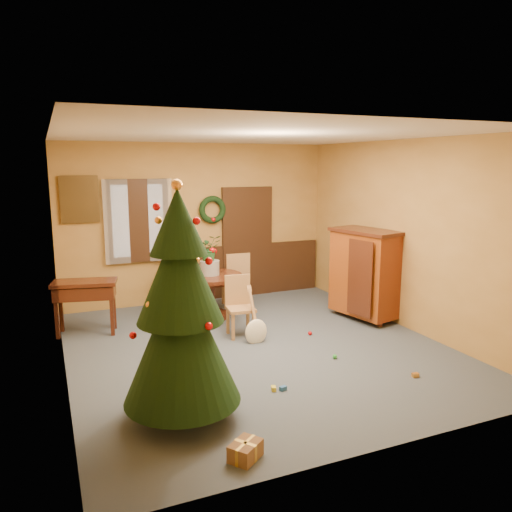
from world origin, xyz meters
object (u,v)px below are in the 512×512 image
chair_near (239,303)px  writing_desk (85,294)px  christmas_tree (180,310)px  dining_table (210,288)px  sideboard (365,272)px

chair_near → writing_desk: (-2.11, 0.95, 0.13)m
christmas_tree → dining_table: bearing=67.4°
dining_table → sideboard: 2.56m
christmas_tree → writing_desk: bearing=102.2°
christmas_tree → sideboard: 4.17m
chair_near → writing_desk: bearing=155.8°
dining_table → writing_desk: 1.95m
dining_table → chair_near: size_ratio=1.20×
dining_table → sideboard: size_ratio=0.72×
dining_table → christmas_tree: 3.40m
writing_desk → chair_near: bearing=-24.2°
christmas_tree → writing_desk: christmas_tree is taller
dining_table → writing_desk: writing_desk is taller
dining_table → chair_near: (0.16, -0.94, -0.04)m
dining_table → christmas_tree: bearing=-112.6°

